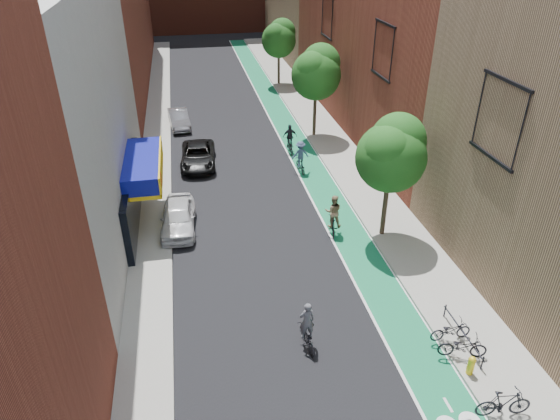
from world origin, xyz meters
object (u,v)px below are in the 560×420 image
parked_car_silver (179,119)px  cyclist_lane_near (333,217)px  cyclist_lane_far (300,158)px  fire_hydrant (471,365)px  cyclist_lane_mid (290,143)px  parked_car_white (178,217)px  parked_car_black (198,156)px  cyclist_lead (307,332)px

parked_car_silver → cyclist_lane_near: size_ratio=1.90×
cyclist_lane_far → fire_hydrant: bearing=90.2°
cyclist_lane_mid → parked_car_white: bearing=50.6°
parked_car_silver → parked_car_black: bearing=-87.3°
parked_car_silver → cyclist_lead: cyclist_lead is taller
parked_car_silver → cyclist_lane_mid: (7.49, -6.57, 0.08)m
cyclist_lane_mid → fire_hydrant: cyclist_lane_mid is taller
cyclist_lane_mid → parked_car_silver: bearing=-38.7°
cyclist_lane_mid → cyclist_lane_far: 3.14m
parked_car_black → fire_hydrant: parked_car_black is taller
cyclist_lane_near → cyclist_lane_mid: size_ratio=1.06×
parked_car_black → cyclist_lane_mid: bearing=11.3°
parked_car_silver → cyclist_lead: (4.28, -24.63, 0.00)m
parked_car_black → cyclist_lane_mid: (6.39, 0.85, 0.08)m
fire_hydrant → parked_car_silver: bearing=109.4°
cyclist_lane_near → cyclist_lane_far: bearing=-77.3°
parked_car_black → cyclist_lead: size_ratio=2.41×
parked_car_black → cyclist_lane_near: 11.64m
parked_car_black → fire_hydrant: size_ratio=6.20×
parked_car_white → parked_car_black: 7.96m
cyclist_lane_near → cyclist_lead: bearing=79.5°
cyclist_lane_far → parked_car_black: bearing=-26.3°
cyclist_lead → cyclist_lane_near: 8.15m
parked_car_white → cyclist_lane_near: size_ratio=2.00×
parked_car_white → cyclist_lane_mid: (7.80, 8.68, 0.02)m
cyclist_lead → fire_hydrant: 5.89m
parked_car_black → cyclist_lead: 17.51m
parked_car_silver → cyclist_lead: size_ratio=2.05×
parked_car_white → cyclist_lane_near: (7.80, -1.89, 0.21)m
fire_hydrant → cyclist_lead: bearing=154.2°
parked_car_white → fire_hydrant: bearing=-47.0°
parked_car_black → cyclist_lane_near: (6.39, -9.72, 0.27)m
cyclist_lane_far → fire_hydrant: size_ratio=2.69×
parked_car_white → cyclist_lane_near: bearing=-10.2°
cyclist_lane_near → parked_car_black: bearing=-44.0°
parked_car_white → parked_car_black: size_ratio=0.90×
parked_car_silver → cyclist_lane_far: cyclist_lane_far is taller
parked_car_black → cyclist_lane_far: size_ratio=2.31×
cyclist_lane_near → cyclist_lane_far: cyclist_lane_near is taller
parked_car_white → parked_car_black: (1.41, 7.84, -0.06)m
cyclist_lead → cyclist_lane_mid: (3.20, 18.07, 0.07)m
parked_car_white → cyclist_lead: (4.60, -9.38, -0.06)m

